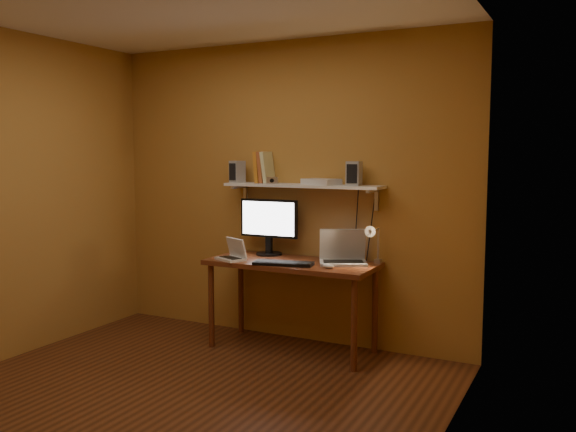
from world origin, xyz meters
The scene contains 14 objects.
room centered at (0.00, 0.00, 1.30)m, with size 3.44×3.24×2.64m.
desk centered at (0.22, 1.28, 0.66)m, with size 1.40×0.60×0.75m.
wall_shelf centered at (0.22, 1.47, 1.36)m, with size 1.40×0.25×0.21m.
monitor centered at (-0.10, 1.47, 1.02)m, with size 0.54×0.23×0.49m.
laptop centered at (0.63, 1.39, 0.82)m, with size 0.45×0.40×0.28m.
netbook centered at (-0.24, 1.11, 0.80)m, with size 0.29×0.26×0.18m.
keyboard centered at (0.24, 1.10, 0.76)m, with size 0.48×0.16×0.03m, color black.
mouse centered at (0.61, 1.13, 0.77)m, with size 0.10×0.06×0.03m, color silver.
desk_lamp centered at (0.88, 1.41, 0.96)m, with size 0.09×0.23×0.38m.
speaker_left centered at (-0.42, 1.48, 1.47)m, with size 0.11×0.11×0.19m, color #989BA1.
speaker_right centered at (0.69, 1.47, 1.47)m, with size 0.11×0.11×0.19m, color #989BA1.
books centered at (-0.16, 1.50, 1.51)m, with size 0.14×0.19×0.27m.
shelf_camera centered at (-0.03, 1.40, 1.40)m, with size 0.10×0.06×0.06m.
router centered at (0.40, 1.48, 1.40)m, with size 0.29×0.19×0.05m, color silver.
Camera 1 is at (2.43, -3.15, 1.64)m, focal length 38.00 mm.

